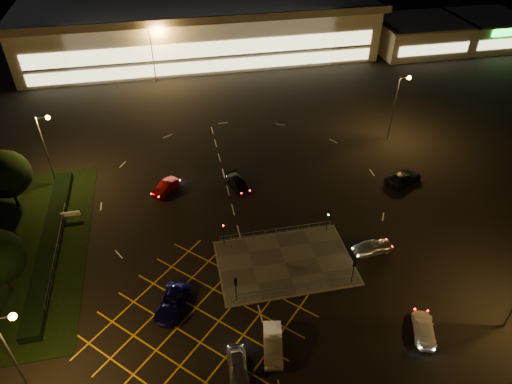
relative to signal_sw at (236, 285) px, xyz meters
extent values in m
plane|color=black|center=(4.00, 5.99, -2.37)|extent=(180.00, 180.00, 0.00)
cube|color=#4C4944|center=(6.00, 3.99, -2.31)|extent=(14.00, 9.00, 0.12)
cube|color=black|center=(-24.00, 11.99, -2.33)|extent=(18.00, 30.00, 0.08)
cube|color=black|center=(-19.00, 11.99, -1.87)|extent=(2.00, 26.00, 1.00)
cube|color=beige|center=(4.00, 67.99, 2.63)|extent=(70.00, 25.00, 10.00)
cube|color=slate|center=(4.00, 67.99, 7.83)|extent=(72.00, 26.50, 0.60)
cube|color=#FFEAA5|center=(4.00, 55.44, 2.63)|extent=(66.00, 0.20, 3.00)
cube|color=#FFEAA5|center=(4.00, 55.44, -0.57)|extent=(66.00, 0.20, 2.20)
cube|color=beige|center=(50.00, 59.99, 0.63)|extent=(18.00, 14.00, 6.00)
cube|color=slate|center=(50.00, 59.99, 3.78)|extent=(18.80, 14.80, 0.40)
cube|color=#FFEAA5|center=(50.00, 52.94, 0.23)|extent=(15.30, 0.20, 2.00)
cube|color=beige|center=(66.00, 59.99, 0.63)|extent=(14.00, 14.00, 6.00)
cube|color=slate|center=(66.00, 59.99, 3.78)|extent=(14.80, 14.80, 0.40)
cube|color=#FFEAA5|center=(66.00, 52.94, 0.23)|extent=(11.90, 0.20, 2.00)
cube|color=#19E533|center=(66.00, 52.84, 2.63)|extent=(7.00, 0.30, 1.40)
cylinder|color=slate|center=(-18.00, -6.01, 2.63)|extent=(0.20, 0.20, 10.00)
cylinder|color=slate|center=(-17.30, -6.01, 7.43)|extent=(1.40, 0.12, 0.12)
sphere|color=orange|center=(-16.60, -6.01, 7.38)|extent=(0.56, 0.56, 0.56)
cylinder|color=slate|center=(-20.00, 23.99, 2.63)|extent=(0.20, 0.20, 10.00)
cylinder|color=slate|center=(-19.30, 23.99, 7.43)|extent=(1.40, 0.12, 0.12)
sphere|color=orange|center=(-18.60, 23.99, 7.38)|extent=(0.56, 0.56, 0.56)
cylinder|color=slate|center=(28.00, 25.99, 2.63)|extent=(0.20, 0.20, 10.00)
cylinder|color=slate|center=(28.70, 25.99, 7.43)|extent=(1.40, 0.12, 0.12)
sphere|color=orange|center=(29.40, 25.99, 7.38)|extent=(0.56, 0.56, 0.56)
cylinder|color=slate|center=(-6.00, 53.99, 2.63)|extent=(0.20, 0.20, 10.00)
cylinder|color=slate|center=(-5.30, 53.99, 7.43)|extent=(1.40, 0.12, 0.12)
sphere|color=orange|center=(-4.60, 53.99, 7.38)|extent=(0.56, 0.56, 0.56)
cylinder|color=slate|center=(34.00, 55.99, 2.63)|extent=(0.20, 0.20, 10.00)
cylinder|color=slate|center=(34.70, 55.99, 7.43)|extent=(1.40, 0.12, 0.12)
sphere|color=orange|center=(35.40, 55.99, 7.38)|extent=(0.56, 0.56, 0.56)
cylinder|color=black|center=(0.00, -0.01, -0.75)|extent=(0.10, 0.10, 3.00)
cube|color=black|center=(0.00, -0.01, 0.45)|extent=(0.28, 0.18, 0.90)
sphere|color=#19FF33|center=(0.00, 0.12, 0.45)|extent=(0.16, 0.16, 0.16)
cylinder|color=black|center=(12.00, -0.01, -0.75)|extent=(0.10, 0.10, 3.00)
cube|color=black|center=(12.00, -0.01, 0.45)|extent=(0.28, 0.18, 0.90)
sphere|color=#19FF33|center=(12.00, 0.12, 0.45)|extent=(0.16, 0.16, 0.16)
cylinder|color=black|center=(0.00, 7.99, -0.75)|extent=(0.10, 0.10, 3.00)
cube|color=black|center=(0.00, 7.99, 0.45)|extent=(0.28, 0.18, 0.90)
sphere|color=#FF0C0C|center=(0.00, 7.86, 0.45)|extent=(0.16, 0.16, 0.16)
cylinder|color=black|center=(12.00, 7.99, -0.75)|extent=(0.10, 0.10, 3.00)
cube|color=black|center=(12.00, 7.99, 0.45)|extent=(0.28, 0.18, 0.90)
sphere|color=#19FF33|center=(12.00, 7.86, 0.45)|extent=(0.16, 0.16, 0.16)
cylinder|color=black|center=(-24.00, 19.99, -0.93)|extent=(0.36, 0.36, 2.88)
sphere|color=black|center=(-24.00, 19.99, 2.59)|extent=(5.76, 5.76, 5.76)
cylinder|color=black|center=(-22.00, 5.99, -1.02)|extent=(0.36, 0.36, 2.70)
imported|color=#A6A7AD|center=(-1.16, -7.51, -1.64)|extent=(2.02, 4.37, 1.45)
imported|color=silver|center=(2.26, -6.00, -1.60)|extent=(2.47, 4.85, 1.52)
imported|color=#0F0E57|center=(-6.20, 0.41, -1.64)|extent=(4.13, 5.71, 1.44)
imported|color=black|center=(3.45, 18.36, -1.71)|extent=(3.07, 4.89, 1.32)
imported|color=silver|center=(15.84, 3.69, -1.61)|extent=(4.66, 2.33, 1.52)
imported|color=maroon|center=(-5.89, 19.54, -1.69)|extent=(3.84, 4.03, 1.36)
imported|color=black|center=(25.14, 15.15, -1.62)|extent=(5.93, 4.45, 1.50)
imported|color=white|center=(16.22, -7.15, -1.72)|extent=(3.29, 4.81, 1.29)
camera|label=1|loc=(-4.04, -28.93, 33.59)|focal=32.00mm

